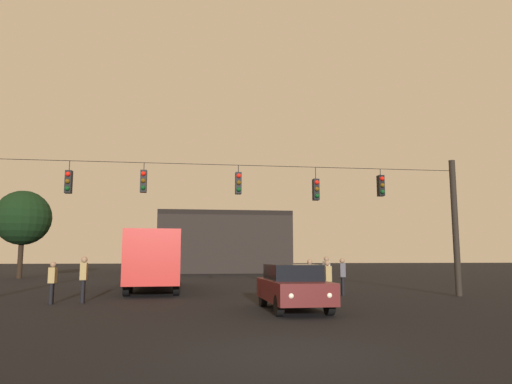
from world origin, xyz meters
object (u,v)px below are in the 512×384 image
Objects in this scene: pedestrian_near_bus at (52,280)px; pedestrian_trailing at (326,272)px; pedestrian_crossing_center at (328,279)px; pedestrian_crossing_left at (342,274)px; pedestrian_far_side at (84,276)px; city_bus at (155,255)px; tree_left_silhouette at (23,218)px; pedestrian_crossing_right at (310,276)px; car_near_right at (293,286)px.

pedestrian_trailing is at bearing 17.31° from pedestrian_near_bus.
pedestrian_near_bus is (-10.53, 0.74, -0.03)m from pedestrian_crossing_center.
pedestrian_far_side is at bearing -169.78° from pedestrian_crossing_left.
tree_left_silhouette is at bearing 128.78° from city_bus.
pedestrian_trailing is at bearing -24.47° from city_bus.
pedestrian_crossing_center is 0.98× the size of pedestrian_crossing_right.
pedestrian_far_side reaches higher than car_near_right.
pedestrian_far_side reaches higher than pedestrian_crossing_right.
pedestrian_trailing is at bearing 65.25° from car_near_right.
city_bus is at bearing 155.53° from pedestrian_trailing.
tree_left_silhouette is (-20.19, 18.42, 3.87)m from pedestrian_trailing.
tree_left_silhouette reaches higher than pedestrian_crossing_right.
pedestrian_crossing_left reaches higher than pedestrian_crossing_right.
city_bus reaches higher than car_near_right.
pedestrian_crossing_center is 4.59m from pedestrian_trailing.
pedestrian_trailing reaches higher than car_near_right.
pedestrian_trailing reaches higher than pedestrian_near_bus.
pedestrian_far_side is (-9.28, -0.96, 0.08)m from pedestrian_crossing_right.
city_bus is 18.91m from tree_left_silhouette.
pedestrian_trailing is 11.23m from pedestrian_far_side.
tree_left_silhouette is (-18.94, 22.84, 3.97)m from pedestrian_crossing_center.
city_bus is 6.98× the size of pedestrian_near_bus.
city_bus is 8.28m from pedestrian_near_bus.
city_bus is 2.54× the size of car_near_right.
car_near_right is at bearing -111.02° from pedestrian_crossing_right.
pedestrian_crossing_right is 28.27m from tree_left_silhouette.
car_near_right is at bearing -20.84° from pedestrian_near_bus.
pedestrian_crossing_left is 3.49m from pedestrian_crossing_center.
car_near_right is 9.19m from pedestrian_near_bus.
pedestrian_trailing is (-0.37, 1.33, 0.05)m from pedestrian_crossing_left.
pedestrian_far_side is at bearing -174.08° from pedestrian_crossing_right.
tree_left_silhouette is at bearing 132.04° from pedestrian_crossing_right.
pedestrian_crossing_left is at bearing 29.83° from pedestrian_crossing_right.
pedestrian_far_side is 24.04m from tree_left_silhouette.
car_near_right is 4.90m from pedestrian_crossing_right.
city_bus is 7.58m from pedestrian_far_side.
pedestrian_trailing reaches higher than pedestrian_crossing_right.
tree_left_silhouette reaches higher than pedestrian_crossing_center.
pedestrian_crossing_left is 0.24× the size of tree_left_silhouette.
pedestrian_crossing_left is 0.95× the size of pedestrian_trailing.
pedestrian_far_side is (-11.09, -2.00, 0.05)m from pedestrian_crossing_left.
pedestrian_crossing_left is 2.09m from pedestrian_crossing_right.
city_bus reaches higher than pedestrian_far_side.
pedestrian_crossing_left is 28.78m from tree_left_silhouette.
city_bus is 6.79× the size of pedestrian_crossing_center.
car_near_right is 7.65m from pedestrian_trailing.
car_near_right is at bearing -114.75° from pedestrian_trailing.
pedestrian_trailing is at bearing -42.38° from tree_left_silhouette.
city_bus is 6.23× the size of pedestrian_far_side.
car_near_right is 8.35m from pedestrian_far_side.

